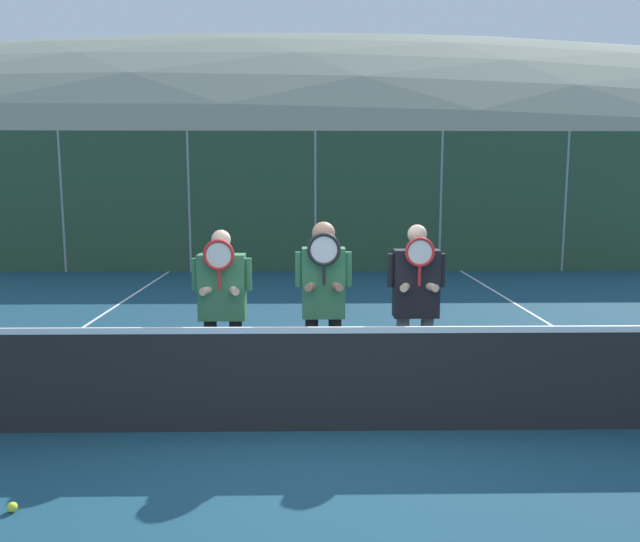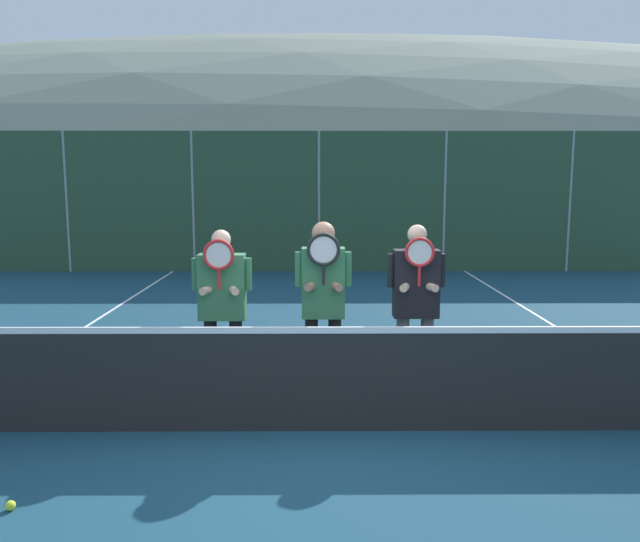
{
  "view_description": "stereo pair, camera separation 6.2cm",
  "coord_description": "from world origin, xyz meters",
  "px_view_note": "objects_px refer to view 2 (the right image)",
  "views": [
    {
      "loc": [
        -0.13,
        -5.31,
        2.22
      ],
      "look_at": [
        -0.03,
        0.99,
        1.3
      ],
      "focal_mm": 35.0,
      "sensor_mm": 36.0,
      "label": 1
    },
    {
      "loc": [
        -0.07,
        -5.31,
        2.22
      ],
      "look_at": [
        -0.03,
        0.99,
        1.3
      ],
      "focal_mm": 35.0,
      "sensor_mm": 36.0,
      "label": 2
    }
  ],
  "objects_px": {
    "car_center": "(487,228)",
    "player_center_right": "(416,298)",
    "player_leftmost": "(222,300)",
    "car_far_left": "(120,230)",
    "tennis_ball_on_court": "(10,506)",
    "car_left_of_center": "(307,230)",
    "player_center_left": "(323,296)"
  },
  "relations": [
    {
      "from": "car_far_left",
      "to": "tennis_ball_on_court",
      "type": "relative_size",
      "value": 63.41
    },
    {
      "from": "player_center_right",
      "to": "player_center_left",
      "type": "bearing_deg",
      "value": -174.46
    },
    {
      "from": "player_center_right",
      "to": "car_center",
      "type": "relative_size",
      "value": 0.43
    },
    {
      "from": "player_leftmost",
      "to": "car_far_left",
      "type": "distance_m",
      "value": 11.69
    },
    {
      "from": "player_center_left",
      "to": "car_center",
      "type": "distance_m",
      "value": 12.23
    },
    {
      "from": "car_left_of_center",
      "to": "player_center_right",
      "type": "bearing_deg",
      "value": -83.53
    },
    {
      "from": "tennis_ball_on_court",
      "to": "car_center",
      "type": "bearing_deg",
      "value": 62.85
    },
    {
      "from": "player_leftmost",
      "to": "player_center_right",
      "type": "distance_m",
      "value": 1.95
    },
    {
      "from": "player_center_right",
      "to": "car_center",
      "type": "height_order",
      "value": "player_center_right"
    },
    {
      "from": "player_leftmost",
      "to": "player_center_right",
      "type": "relative_size",
      "value": 0.97
    },
    {
      "from": "car_far_left",
      "to": "tennis_ball_on_court",
      "type": "height_order",
      "value": "car_far_left"
    },
    {
      "from": "player_center_right",
      "to": "car_left_of_center",
      "type": "bearing_deg",
      "value": 96.47
    },
    {
      "from": "player_center_left",
      "to": "player_center_right",
      "type": "height_order",
      "value": "player_center_left"
    },
    {
      "from": "player_leftmost",
      "to": "car_center",
      "type": "height_order",
      "value": "car_center"
    },
    {
      "from": "player_center_right",
      "to": "car_center",
      "type": "xyz_separation_m",
      "value": [
        3.77,
        11.19,
        -0.14
      ]
    },
    {
      "from": "player_center_right",
      "to": "tennis_ball_on_court",
      "type": "xyz_separation_m",
      "value": [
        -3.08,
        -2.17,
        -1.01
      ]
    },
    {
      "from": "car_center",
      "to": "player_center_right",
      "type": "bearing_deg",
      "value": -108.64
    },
    {
      "from": "car_left_of_center",
      "to": "car_center",
      "type": "xyz_separation_m",
      "value": [
        5.03,
        0.11,
        0.05
      ]
    },
    {
      "from": "car_far_left",
      "to": "car_center",
      "type": "bearing_deg",
      "value": 1.97
    },
    {
      "from": "player_center_right",
      "to": "car_far_left",
      "type": "xyz_separation_m",
      "value": [
        -6.36,
        10.84,
        -0.15
      ]
    },
    {
      "from": "player_center_left",
      "to": "tennis_ball_on_court",
      "type": "bearing_deg",
      "value": -135.92
    },
    {
      "from": "car_far_left",
      "to": "car_left_of_center",
      "type": "height_order",
      "value": "car_far_left"
    },
    {
      "from": "player_center_left",
      "to": "car_far_left",
      "type": "xyz_separation_m",
      "value": [
        -5.43,
        10.93,
        -0.19
      ]
    },
    {
      "from": "tennis_ball_on_court",
      "to": "car_left_of_center",
      "type": "bearing_deg",
      "value": 82.16
    },
    {
      "from": "car_left_of_center",
      "to": "car_center",
      "type": "height_order",
      "value": "car_center"
    },
    {
      "from": "player_center_right",
      "to": "car_left_of_center",
      "type": "height_order",
      "value": "player_center_right"
    },
    {
      "from": "player_leftmost",
      "to": "tennis_ball_on_court",
      "type": "bearing_deg",
      "value": -117.37
    },
    {
      "from": "player_leftmost",
      "to": "player_center_right",
      "type": "height_order",
      "value": "player_center_right"
    },
    {
      "from": "player_center_left",
      "to": "car_far_left",
      "type": "relative_size",
      "value": 0.42
    },
    {
      "from": "car_left_of_center",
      "to": "car_center",
      "type": "relative_size",
      "value": 1.12
    },
    {
      "from": "car_far_left",
      "to": "tennis_ball_on_court",
      "type": "xyz_separation_m",
      "value": [
        3.28,
        -13.01,
        -0.86
      ]
    },
    {
      "from": "player_center_right",
      "to": "car_left_of_center",
      "type": "relative_size",
      "value": 0.38
    }
  ]
}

